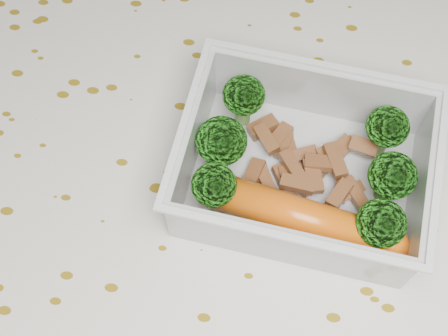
# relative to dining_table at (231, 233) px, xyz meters

# --- Properties ---
(dining_table) EXTENTS (1.40, 0.90, 0.75)m
(dining_table) POSITION_rel_dining_table_xyz_m (0.00, 0.00, 0.00)
(dining_table) COLOR brown
(dining_table) RESTS_ON ground
(tablecloth) EXTENTS (1.46, 0.96, 0.19)m
(tablecloth) POSITION_rel_dining_table_xyz_m (0.00, 0.00, 0.05)
(tablecloth) COLOR silver
(tablecloth) RESTS_ON dining_table
(lunch_container) EXTENTS (0.19, 0.15, 0.06)m
(lunch_container) POSITION_rel_dining_table_xyz_m (0.05, 0.01, 0.11)
(lunch_container) COLOR silver
(lunch_container) RESTS_ON tablecloth
(broccoli_florets) EXTENTS (0.15, 0.12, 0.05)m
(broccoli_florets) POSITION_rel_dining_table_xyz_m (0.05, 0.02, 0.13)
(broccoli_florets) COLOR #608C3F
(broccoli_florets) RESTS_ON lunch_container
(meat_pile) EXTENTS (0.10, 0.08, 0.02)m
(meat_pile) POSITION_rel_dining_table_xyz_m (0.05, 0.02, 0.10)
(meat_pile) COLOR brown
(meat_pile) RESTS_ON lunch_container
(sausage) EXTENTS (0.15, 0.05, 0.03)m
(sausage) POSITION_rel_dining_table_xyz_m (0.05, -0.02, 0.11)
(sausage) COLOR #D2590D
(sausage) RESTS_ON lunch_container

